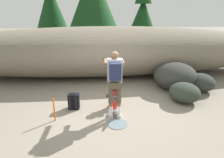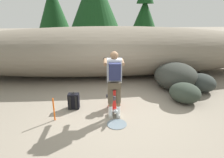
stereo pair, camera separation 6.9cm
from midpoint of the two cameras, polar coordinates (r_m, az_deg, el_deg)
The scene contains 11 objects.
ground_plane at distance 5.45m, azimuth 0.74°, elevation -9.71°, with size 56.00×56.00×0.04m, color gray.
dirt_embankment at distance 8.36m, azimuth -1.57°, elevation 8.06°, with size 15.97×3.20×2.01m, color #756B5B.
fire_hydrant at distance 5.55m, azimuth 0.77°, elevation -5.20°, with size 0.41×0.37×0.71m.
hydrant_water_jet at distance 5.09m, azimuth 1.45°, elevation -10.05°, with size 0.48×0.99×0.47m.
utility_worker at distance 4.86m, azimuth 1.07°, elevation 0.70°, with size 0.57×0.99×1.69m.
spare_backpack at distance 5.65m, azimuth -10.59°, elevation -6.27°, with size 0.32×0.31×0.47m.
boulder_large at distance 7.21m, azimuth 18.11°, elevation 0.81°, with size 1.44×1.46×0.92m, color #2D302A.
boulder_mid at distance 7.35m, azimuth 24.56°, elevation -0.96°, with size 0.90×0.95×0.60m, color #292E2B.
boulder_small at distance 6.31m, azimuth 20.52°, elevation -3.74°, with size 0.88×0.93×0.58m, color #2B332A.
pine_tree_center at distance 15.62m, azimuth 9.56°, elevation 19.38°, with size 1.94×1.94×5.07m.
survey_stake at distance 5.14m, azimuth -16.02°, elevation -8.40°, with size 0.04×0.04×0.60m, color #E55914.
Camera 2 is at (-0.44, -4.75, 2.61)m, focal length 31.76 mm.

